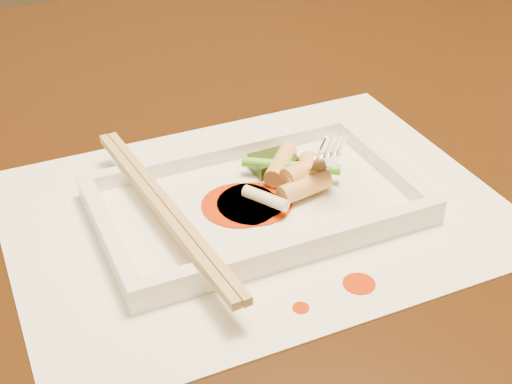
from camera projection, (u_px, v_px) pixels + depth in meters
name	position (u px, v px, depth m)	size (l,w,h in m)	color
table	(223.00, 212.00, 0.77)	(1.40, 0.90, 0.75)	black
placemat	(256.00, 211.00, 0.59)	(0.40, 0.30, 0.00)	white
sauce_splatter_a	(359.00, 284.00, 0.51)	(0.02, 0.02, 0.00)	#BD2D05
sauce_splatter_b	(301.00, 308.00, 0.49)	(0.01, 0.01, 0.00)	#BD2D05
plate_base	(256.00, 206.00, 0.59)	(0.26, 0.16, 0.01)	white
plate_rim_far	(222.00, 153.00, 0.64)	(0.26, 0.01, 0.01)	white
plate_rim_near	(297.00, 246.00, 0.53)	(0.26, 0.01, 0.01)	white
plate_rim_left	(107.00, 233.00, 0.54)	(0.01, 0.14, 0.01)	white
plate_rim_right	(384.00, 162.00, 0.63)	(0.01, 0.14, 0.01)	white
veg_piece	(274.00, 162.00, 0.63)	(0.04, 0.03, 0.01)	black
scallion_white	(265.00, 198.00, 0.57)	(0.01, 0.01, 0.04)	#EAEACC
scallion_green	(291.00, 166.00, 0.61)	(0.01, 0.01, 0.09)	#3EA21A
chopstick_a	(159.00, 208.00, 0.55)	(0.01, 0.25, 0.01)	tan
chopstick_b	(169.00, 206.00, 0.55)	(0.01, 0.25, 0.01)	tan
fork	(325.00, 97.00, 0.58)	(0.09, 0.10, 0.14)	silver
sauce_blob_0	(260.00, 205.00, 0.58)	(0.04, 0.04, 0.00)	#BD2D05
sauce_blob_1	(240.00, 205.00, 0.58)	(0.06, 0.06, 0.00)	#BD2D05
sauce_blob_2	(255.00, 204.00, 0.58)	(0.06, 0.06, 0.00)	#BD2D05
rice_cake_0	(306.00, 179.00, 0.60)	(0.02, 0.02, 0.04)	#F4CB72
rice_cake_1	(308.00, 172.00, 0.61)	(0.02, 0.02, 0.04)	#F4CB72
rice_cake_2	(306.00, 171.00, 0.60)	(0.02, 0.02, 0.04)	#F4CB72
rice_cake_3	(304.00, 187.00, 0.59)	(0.02, 0.02, 0.05)	#F4CB72
rice_cake_4	(281.00, 165.00, 0.62)	(0.02, 0.02, 0.05)	#F4CB72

